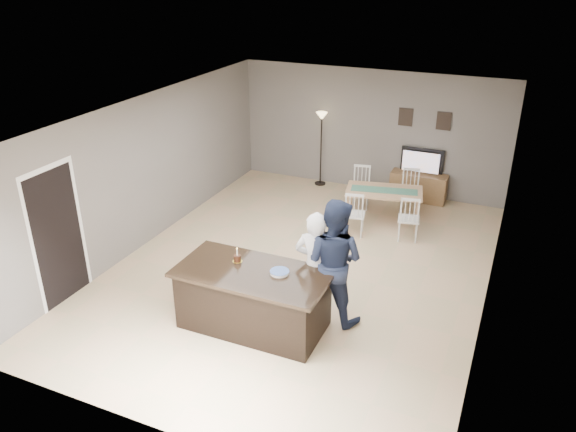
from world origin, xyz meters
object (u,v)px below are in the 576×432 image
at_px(kitchen_island, 253,298).
at_px(television, 421,161).
at_px(man, 333,261).
at_px(birthday_cake, 237,258).
at_px(woman, 315,267).
at_px(plate_stack, 280,272).
at_px(dining_table, 384,196).
at_px(tv_console, 418,187).
at_px(floor_lamp, 321,129).

bearing_deg(kitchen_island, television, 77.99).
relative_size(man, birthday_cake, 8.64).
distance_m(woman, plate_stack, 0.58).
relative_size(man, plate_stack, 7.01).
bearing_deg(dining_table, tv_console, 62.55).
distance_m(tv_console, birthday_cake, 5.65).
relative_size(woman, dining_table, 0.89).
bearing_deg(kitchen_island, birthday_cake, 153.08).
bearing_deg(plate_stack, man, 43.94).
bearing_deg(floor_lamp, woman, -70.32).
xyz_separation_m(television, birthday_cake, (-1.52, -5.48, 0.09)).
xyz_separation_m(television, plate_stack, (-0.83, -5.54, 0.06)).
xyz_separation_m(kitchen_island, plate_stack, (0.37, 0.10, 0.47)).
relative_size(tv_console, woman, 0.71).
bearing_deg(floor_lamp, television, 1.26).
distance_m(man, plate_stack, 0.81).
distance_m(kitchen_island, plate_stack, 0.60).
bearing_deg(plate_stack, tv_console, 81.35).
distance_m(man, dining_table, 3.50).
relative_size(kitchen_island, tv_console, 1.79).
relative_size(tv_console, plate_stack, 4.47).
xyz_separation_m(tv_console, man, (-0.25, -4.91, 0.64)).
bearing_deg(man, plate_stack, 51.06).
xyz_separation_m(kitchen_island, dining_table, (0.79, 4.13, 0.12)).
xyz_separation_m(woman, floor_lamp, (-1.80, 5.04, 0.48)).
relative_size(kitchen_island, television, 2.35).
distance_m(kitchen_island, dining_table, 4.21).
bearing_deg(plate_stack, birthday_cake, 174.34).
bearing_deg(tv_console, floor_lamp, 179.50).
height_order(tv_console, floor_lamp, floor_lamp).
xyz_separation_m(kitchen_island, birthday_cake, (-0.32, 0.16, 0.50)).
relative_size(woman, man, 0.90).
bearing_deg(plate_stack, kitchen_island, -165.36).
height_order(television, birthday_cake, television).
bearing_deg(dining_table, kitchen_island, -112.59).
bearing_deg(birthday_cake, tv_console, 74.25).
distance_m(woman, floor_lamp, 5.37).
bearing_deg(television, dining_table, 74.96).
xyz_separation_m(man, birthday_cake, (-1.27, -0.49, 0.01)).
relative_size(woman, birthday_cake, 7.79).
xyz_separation_m(birthday_cake, plate_stack, (0.69, -0.07, -0.03)).
bearing_deg(birthday_cake, woman, 20.22).
height_order(birthday_cake, dining_table, birthday_cake).
bearing_deg(television, man, 87.13).
relative_size(plate_stack, dining_table, 0.14).
height_order(tv_console, woman, woman).
distance_m(dining_table, floor_lamp, 2.49).
bearing_deg(floor_lamp, tv_console, -0.50).
bearing_deg(floor_lamp, kitchen_island, -79.06).
relative_size(kitchen_island, plate_stack, 8.01).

